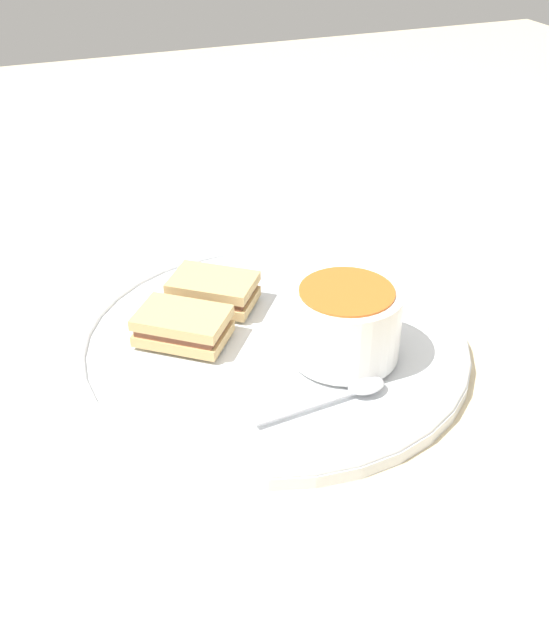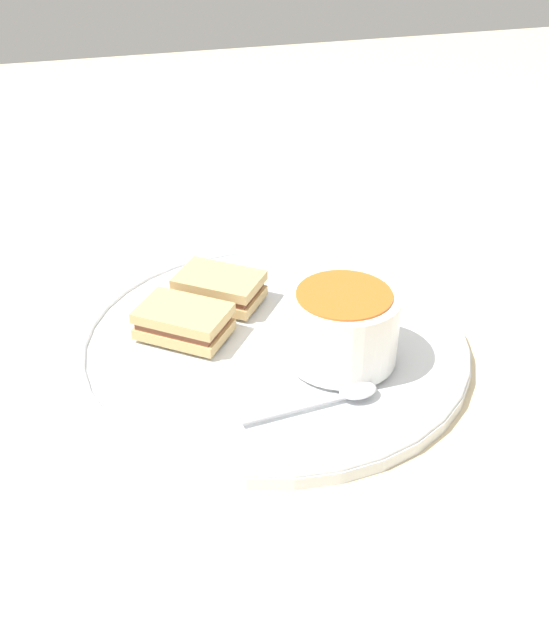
{
  "view_description": "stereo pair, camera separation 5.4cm",
  "coord_description": "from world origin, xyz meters",
  "px_view_note": "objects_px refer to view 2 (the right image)",
  "views": [
    {
      "loc": [
        0.21,
        0.56,
        0.42
      ],
      "look_at": [
        0.0,
        0.0,
        0.04
      ],
      "focal_mm": 42.0,
      "sensor_mm": 36.0,
      "label": 1
    },
    {
      "loc": [
        0.16,
        0.57,
        0.42
      ],
      "look_at": [
        0.0,
        0.0,
        0.04
      ],
      "focal_mm": 42.0,
      "sensor_mm": 36.0,
      "label": 2
    }
  ],
  "objects_px": {
    "spoon": "(347,393)",
    "soup_bowl": "(342,326)",
    "sandwich_half_near": "(219,287)",
    "sandwich_half_far": "(184,321)"
  },
  "relations": [
    {
      "from": "soup_bowl",
      "to": "sandwich_half_near",
      "type": "bearing_deg",
      "value": -56.55
    },
    {
      "from": "spoon",
      "to": "soup_bowl",
      "type": "bearing_deg",
      "value": 69.32
    },
    {
      "from": "soup_bowl",
      "to": "sandwich_half_far",
      "type": "distance_m",
      "value": 0.16
    },
    {
      "from": "sandwich_half_near",
      "to": "sandwich_half_far",
      "type": "relative_size",
      "value": 1.0
    },
    {
      "from": "soup_bowl",
      "to": "sandwich_half_far",
      "type": "xyz_separation_m",
      "value": [
        0.13,
        -0.08,
        -0.02
      ]
    },
    {
      "from": "soup_bowl",
      "to": "sandwich_half_far",
      "type": "height_order",
      "value": "soup_bowl"
    },
    {
      "from": "spoon",
      "to": "sandwich_half_far",
      "type": "relative_size",
      "value": 1.23
    },
    {
      "from": "sandwich_half_far",
      "to": "sandwich_half_near",
      "type": "bearing_deg",
      "value": -131.65
    },
    {
      "from": "soup_bowl",
      "to": "sandwich_half_near",
      "type": "relative_size",
      "value": 1.01
    },
    {
      "from": "sandwich_half_near",
      "to": "spoon",
      "type": "bearing_deg",
      "value": 110.63
    }
  ]
}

